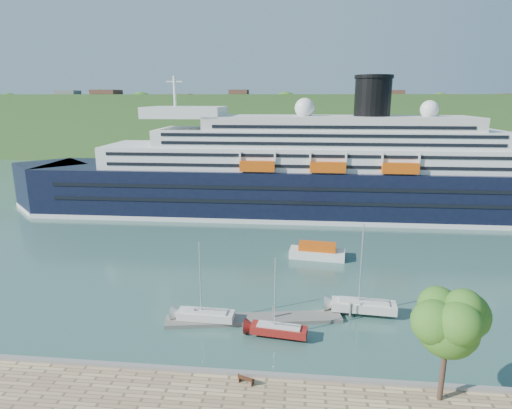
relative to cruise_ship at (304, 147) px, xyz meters
The scene contains 11 objects.
ground 56.31m from the cruise_ship, 94.57° to the right, with size 400.00×400.00×0.00m, color #325950.
far_hillside 90.65m from the cruise_ship, 92.76° to the left, with size 400.00×50.00×24.00m, color #2A5221.
quay_coping 56.24m from the cruise_ship, 94.56° to the right, with size 220.00×0.50×0.30m, color slate.
cruise_ship is the anchor object (origin of this frame).
park_bench 57.15m from the cruise_ship, 94.53° to the right, with size 1.34×0.55×0.86m, color #472614, non-canonical shape.
promenade_tree 57.43m from the cruise_ship, 79.59° to the right, with size 5.87×5.87×9.73m, color #2E671B, non-canonical shape.
floating_pontoon 46.44m from the cruise_ship, 96.49° to the right, with size 18.60×2.27×0.41m, color gray, non-canonical shape.
sailboat_white_near 47.10m from the cruise_ship, 102.55° to the right, with size 6.57×1.82×8.48m, color silver, non-canonical shape.
sailboat_red 48.13m from the cruise_ship, 92.76° to the right, with size 6.12×1.70×7.91m, color maroon, non-canonical shape.
sailboat_white_far 42.98m from the cruise_ship, 80.90° to the right, with size 7.57×2.10×9.78m, color silver, non-canonical shape.
tender_launch 28.05m from the cruise_ship, 84.93° to the right, with size 8.11×2.77×2.24m, color #CF4D0C, non-canonical shape.
Camera 1 is at (3.77, -30.37, 23.04)m, focal length 30.00 mm.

